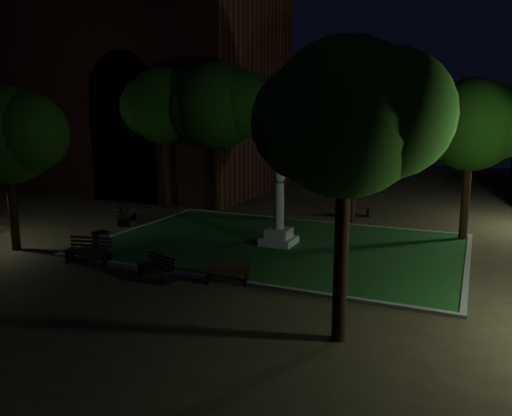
{
  "coord_description": "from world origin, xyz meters",
  "views": [
    {
      "loc": [
        7.63,
        -17.61,
        5.75
      ],
      "look_at": [
        -0.64,
        1.0,
        1.81
      ],
      "focal_mm": 35.0,
      "sensor_mm": 36.0,
      "label": 1
    }
  ],
  "objects_px": {
    "bench_left_side": "(128,215)",
    "bench_near_right": "(228,272)",
    "monument": "(279,224)",
    "bench_west_near": "(89,251)",
    "bench_near_left": "(158,268)",
    "trash_bin": "(101,243)",
    "bicycle": "(125,210)",
    "bench_far_side": "(354,209)"
  },
  "relations": [
    {
      "from": "bench_near_left",
      "to": "bench_far_side",
      "type": "xyz_separation_m",
      "value": [
        3.84,
        13.28,
        0.06
      ]
    },
    {
      "from": "bench_near_left",
      "to": "bench_near_right",
      "type": "xyz_separation_m",
      "value": [
        2.41,
        0.65,
        -0.01
      ]
    },
    {
      "from": "bench_near_right",
      "to": "bicycle",
      "type": "relative_size",
      "value": 0.99
    },
    {
      "from": "bench_left_side",
      "to": "bicycle",
      "type": "distance_m",
      "value": 1.72
    },
    {
      "from": "bench_near_left",
      "to": "bench_west_near",
      "type": "bearing_deg",
      "value": -170.7
    },
    {
      "from": "bench_west_near",
      "to": "bicycle",
      "type": "bearing_deg",
      "value": 105.91
    },
    {
      "from": "bench_west_near",
      "to": "bench_near_left",
      "type": "bearing_deg",
      "value": -23.13
    },
    {
      "from": "bench_near_left",
      "to": "bicycle",
      "type": "xyz_separation_m",
      "value": [
        -7.74,
        7.96,
        0.02
      ]
    },
    {
      "from": "trash_bin",
      "to": "bicycle",
      "type": "distance_m",
      "value": 7.36
    },
    {
      "from": "trash_bin",
      "to": "bicycle",
      "type": "bearing_deg",
      "value": 121.23
    },
    {
      "from": "bench_west_near",
      "to": "bench_left_side",
      "type": "height_order",
      "value": "bench_west_near"
    },
    {
      "from": "monument",
      "to": "bench_west_near",
      "type": "distance_m",
      "value": 7.84
    },
    {
      "from": "bench_near_right",
      "to": "bench_west_near",
      "type": "height_order",
      "value": "bench_west_near"
    },
    {
      "from": "bench_left_side",
      "to": "monument",
      "type": "bearing_deg",
      "value": 59.56
    },
    {
      "from": "bench_west_near",
      "to": "bench_near_right",
      "type": "bearing_deg",
      "value": -13.09
    },
    {
      "from": "trash_bin",
      "to": "bench_west_near",
      "type": "bearing_deg",
      "value": -72.83
    },
    {
      "from": "bench_left_side",
      "to": "bench_far_side",
      "type": "xyz_separation_m",
      "value": [
        10.38,
        6.54,
        0.01
      ]
    },
    {
      "from": "monument",
      "to": "bench_near_left",
      "type": "xyz_separation_m",
      "value": [
        -2.26,
        -5.81,
        -0.56
      ]
    },
    {
      "from": "bench_west_near",
      "to": "bench_far_side",
      "type": "xyz_separation_m",
      "value": [
        7.44,
        12.67,
        -0.0
      ]
    },
    {
      "from": "bench_near_left",
      "to": "bench_near_right",
      "type": "relative_size",
      "value": 1.03
    },
    {
      "from": "bench_near_right",
      "to": "bicycle",
      "type": "height_order",
      "value": "bicycle"
    },
    {
      "from": "bench_left_side",
      "to": "bench_near_right",
      "type": "bearing_deg",
      "value": 31.41
    },
    {
      "from": "bench_near_left",
      "to": "bench_left_side",
      "type": "distance_m",
      "value": 9.39
    },
    {
      "from": "bench_near_right",
      "to": "bench_far_side",
      "type": "relative_size",
      "value": 0.85
    },
    {
      "from": "bench_west_near",
      "to": "bench_far_side",
      "type": "bearing_deg",
      "value": 46.09
    },
    {
      "from": "bench_near_right",
      "to": "bench_far_side",
      "type": "height_order",
      "value": "bench_far_side"
    },
    {
      "from": "monument",
      "to": "bench_near_left",
      "type": "distance_m",
      "value": 6.25
    },
    {
      "from": "bench_west_near",
      "to": "bench_left_side",
      "type": "xyz_separation_m",
      "value": [
        -2.94,
        6.13,
        -0.01
      ]
    },
    {
      "from": "bench_far_side",
      "to": "bench_near_right",
      "type": "bearing_deg",
      "value": 61.68
    },
    {
      "from": "bench_near_left",
      "to": "trash_bin",
      "type": "distance_m",
      "value": 4.27
    },
    {
      "from": "bicycle",
      "to": "bench_near_right",
      "type": "bearing_deg",
      "value": -116.26
    },
    {
      "from": "bench_west_near",
      "to": "bench_left_side",
      "type": "distance_m",
      "value": 6.8
    },
    {
      "from": "bench_far_side",
      "to": "trash_bin",
      "type": "height_order",
      "value": "bench_far_side"
    },
    {
      "from": "monument",
      "to": "bench_near_right",
      "type": "bearing_deg",
      "value": -88.27
    },
    {
      "from": "monument",
      "to": "trash_bin",
      "type": "height_order",
      "value": "monument"
    },
    {
      "from": "monument",
      "to": "bench_west_near",
      "type": "xyz_separation_m",
      "value": [
        -5.86,
        -5.19,
        -0.5
      ]
    },
    {
      "from": "bench_near_right",
      "to": "bicycle",
      "type": "distance_m",
      "value": 12.51
    },
    {
      "from": "monument",
      "to": "bench_near_right",
      "type": "distance_m",
      "value": 5.19
    },
    {
      "from": "bench_near_left",
      "to": "bicycle",
      "type": "relative_size",
      "value": 1.01
    },
    {
      "from": "bench_west_near",
      "to": "bench_far_side",
      "type": "relative_size",
      "value": 1.0
    },
    {
      "from": "bench_left_side",
      "to": "trash_bin",
      "type": "relative_size",
      "value": 1.93
    },
    {
      "from": "bench_near_right",
      "to": "bench_left_side",
      "type": "bearing_deg",
      "value": 129.3
    }
  ]
}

